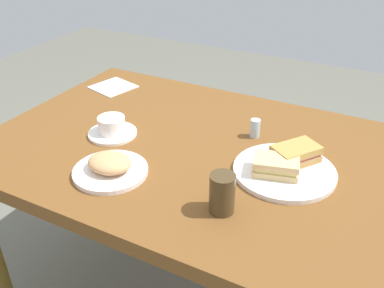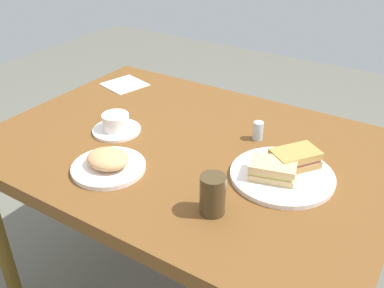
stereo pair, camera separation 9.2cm
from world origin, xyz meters
The scene contains 12 objects.
dining_table centered at (0.00, 0.00, 0.65)m, with size 1.25×0.89×0.72m.
sandwich_plate centered at (-0.32, 0.02, 0.72)m, with size 0.29×0.29×0.01m, color white.
sandwich_front centered at (-0.30, 0.05, 0.75)m, with size 0.14×0.11×0.05m.
sandwich_back centered at (-0.33, -0.04, 0.76)m, with size 0.14×0.15×0.05m.
coffee_saucer centered at (0.24, 0.06, 0.72)m, with size 0.16×0.16×0.01m, color white.
coffee_cup centered at (0.24, 0.06, 0.76)m, with size 0.10×0.09×0.05m.
spoon centered at (0.30, 0.00, 0.73)m, with size 0.08×0.08×0.01m.
side_plate centered at (0.11, 0.24, 0.72)m, with size 0.21×0.21×0.01m, color white.
side_food_pile centered at (0.11, 0.24, 0.75)m, with size 0.13×0.11×0.04m, color tan.
napkin centered at (0.48, -0.26, 0.72)m, with size 0.15×0.15×0.00m, color white.
salt_shaker centered at (-0.17, -0.14, 0.75)m, with size 0.03×0.03×0.06m, color silver.
drinking_glass centered at (-0.23, 0.25, 0.77)m, with size 0.06×0.06×0.10m, color #47371F.
Camera 1 is at (-0.55, 1.01, 1.39)m, focal length 39.60 mm.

